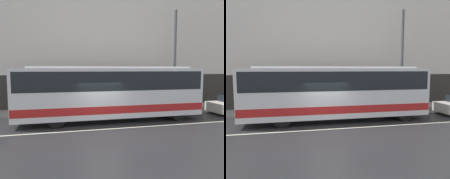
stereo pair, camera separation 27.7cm
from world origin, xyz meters
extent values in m
plane|color=#262628|center=(0.00, 0.00, 0.00)|extent=(60.00, 60.00, 0.00)
cube|color=gray|center=(0.00, 5.18, 0.09)|extent=(60.00, 2.36, 0.18)
cube|color=silver|center=(0.00, 6.51, 5.83)|extent=(60.00, 0.30, 11.65)
cube|color=#2D2B28|center=(0.00, 6.35, 1.40)|extent=(60.00, 0.06, 2.80)
cube|color=beige|center=(0.00, 0.00, 0.00)|extent=(54.00, 0.14, 0.01)
cube|color=silver|center=(0.88, 1.96, 1.83)|extent=(11.51, 2.45, 2.96)
cube|color=#B21E1E|center=(0.88, 1.96, 0.90)|extent=(11.46, 2.47, 0.45)
cube|color=black|center=(0.88, 1.96, 2.56)|extent=(11.17, 2.47, 1.12)
cube|color=orange|center=(6.59, 1.96, 3.12)|extent=(0.12, 1.84, 0.28)
cube|color=silver|center=(0.88, 1.96, 3.37)|extent=(9.79, 2.08, 0.12)
cylinder|color=black|center=(5.04, 0.89, 0.52)|extent=(1.04, 0.28, 1.04)
cylinder|color=black|center=(5.04, 3.02, 0.52)|extent=(1.04, 0.28, 1.04)
cylinder|color=black|center=(-2.48, 0.89, 0.52)|extent=(1.04, 0.28, 1.04)
cylinder|color=black|center=(-2.48, 3.02, 0.52)|extent=(1.04, 0.28, 1.04)
cylinder|color=black|center=(9.07, 2.77, 0.31)|extent=(0.62, 0.20, 0.62)
cylinder|color=#4C4C4F|center=(6.68, 4.44, 4.01)|extent=(0.22, 0.22, 7.66)
cylinder|color=navy|center=(0.85, 4.66, 0.91)|extent=(0.36, 0.36, 1.45)
sphere|color=tan|center=(0.85, 4.66, 1.77)|extent=(0.27, 0.27, 0.27)
camera|label=1|loc=(-2.26, -11.38, 3.27)|focal=35.00mm
camera|label=2|loc=(-1.99, -11.44, 3.27)|focal=35.00mm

